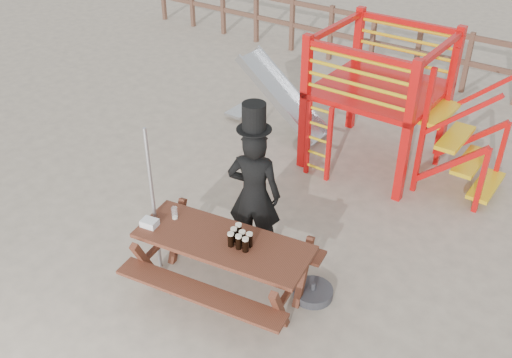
# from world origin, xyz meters

# --- Properties ---
(ground) EXTENTS (60.00, 60.00, 0.00)m
(ground) POSITION_xyz_m (0.00, 0.00, 0.00)
(ground) COLOR #BBA891
(ground) RESTS_ON ground
(back_fence) EXTENTS (15.09, 0.09, 1.20)m
(back_fence) POSITION_xyz_m (0.00, 7.00, 0.74)
(back_fence) COLOR brown
(back_fence) RESTS_ON ground
(playground_fort) EXTENTS (4.71, 1.84, 2.10)m
(playground_fort) POSITION_xyz_m (0.12, 3.58, 1.07)
(playground_fort) COLOR red
(playground_fort) RESTS_ON ground
(picnic_table) EXTENTS (2.15, 1.65, 0.76)m
(picnic_table) POSITION_xyz_m (0.16, -0.11, 0.48)
(picnic_table) COLOR brown
(picnic_table) RESTS_ON ground
(man_with_hat) EXTENTS (0.75, 0.63, 2.07)m
(man_with_hat) POSITION_xyz_m (0.04, 0.65, 0.92)
(man_with_hat) COLOR black
(man_with_hat) RESTS_ON ground
(metal_pole) EXTENTS (0.04, 0.04, 1.90)m
(metal_pole) POSITION_xyz_m (-0.75, -0.22, 0.95)
(metal_pole) COLOR #B2B2B7
(metal_pole) RESTS_ON ground
(parasol_base) EXTENTS (0.46, 0.46, 0.19)m
(parasol_base) POSITION_xyz_m (1.03, 0.42, 0.05)
(parasol_base) COLOR #38373C
(parasol_base) RESTS_ON ground
(paper_bag) EXTENTS (0.20, 0.17, 0.08)m
(paper_bag) POSITION_xyz_m (-0.66, -0.39, 0.80)
(paper_bag) COLOR white
(paper_bag) RESTS_ON picnic_table
(stout_pints) EXTENTS (0.28, 0.24, 0.17)m
(stout_pints) POSITION_xyz_m (0.36, -0.06, 0.84)
(stout_pints) COLOR black
(stout_pints) RESTS_ON picnic_table
(empty_glasses) EXTENTS (0.07, 0.07, 0.15)m
(empty_glasses) POSITION_xyz_m (-0.53, -0.12, 0.83)
(empty_glasses) COLOR silver
(empty_glasses) RESTS_ON picnic_table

